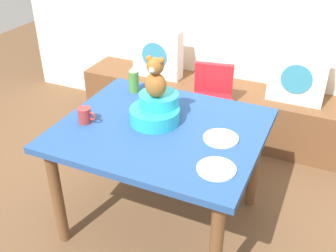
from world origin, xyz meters
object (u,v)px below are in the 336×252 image
object	(u,v)px
pillow_floral_right	(298,76)
cell_phone	(162,100)
infant_seat_teal	(156,110)
highchair	(210,102)
dinner_plate_far	(221,138)
teddy_bear	(155,78)
book_stack	(216,81)
dinner_plate_near	(216,169)
dining_table	(161,141)
ketchup_bottle	(134,80)
coffee_mug	(85,115)
pillow_floral_left	(158,53)

from	to	relation	value
pillow_floral_right	cell_phone	xyz separation A→B (m)	(-0.75, -0.93, 0.06)
infant_seat_teal	cell_phone	xyz separation A→B (m)	(-0.07, 0.24, -0.07)
highchair	dinner_plate_far	distance (m)	0.90
highchair	teddy_bear	bearing A→B (deg)	-97.26
book_stack	dinner_plate_near	xyz separation A→B (m)	(0.49, -1.52, 0.25)
book_stack	cell_phone	world-z (taller)	cell_phone
dining_table	ketchup_bottle	bearing A→B (deg)	136.30
coffee_mug	dinner_plate_near	world-z (taller)	coffee_mug
infant_seat_teal	dining_table	bearing A→B (deg)	-44.04
pillow_floral_left	dinner_plate_far	xyz separation A→B (m)	(0.98, -1.22, 0.07)
book_stack	pillow_floral_left	bearing A→B (deg)	-177.81
ketchup_bottle	teddy_bear	bearing A→B (deg)	-43.69
ketchup_bottle	coffee_mug	world-z (taller)	ketchup_bottle
infant_seat_teal	coffee_mug	distance (m)	0.43
highchair	teddy_bear	size ratio (longest dim) A/B	3.16
coffee_mug	dinner_plate_near	size ratio (longest dim) A/B	0.60
highchair	infant_seat_teal	xyz separation A→B (m)	(-0.10, -0.76, 0.29)
pillow_floral_right	teddy_bear	distance (m)	1.40
cell_phone	infant_seat_teal	bearing A→B (deg)	-108.25
teddy_bear	cell_phone	world-z (taller)	teddy_bear
pillow_floral_left	highchair	world-z (taller)	pillow_floral_left
dining_table	teddy_bear	xyz separation A→B (m)	(-0.06, 0.06, 0.38)
ketchup_bottle	cell_phone	bearing A→B (deg)	-12.50
coffee_mug	cell_phone	bearing A→B (deg)	55.59
dinner_plate_far	cell_phone	size ratio (longest dim) A/B	1.39
dining_table	dinner_plate_far	bearing A→B (deg)	2.28
infant_seat_teal	pillow_floral_left	bearing A→B (deg)	115.10
teddy_bear	cell_phone	distance (m)	0.38
pillow_floral_left	dinner_plate_near	xyz separation A→B (m)	(1.04, -1.50, 0.07)
pillow_floral_right	teddy_bear	bearing A→B (deg)	-119.71
infant_seat_teal	cell_phone	bearing A→B (deg)	106.95
highchair	pillow_floral_left	bearing A→B (deg)	147.34
teddy_bear	dinner_plate_near	size ratio (longest dim) A/B	1.25
coffee_mug	infant_seat_teal	bearing A→B (deg)	27.51
pillow_floral_right	teddy_bear	world-z (taller)	teddy_bear
dining_table	dinner_plate_far	size ratio (longest dim) A/B	5.93
ketchup_bottle	coffee_mug	size ratio (longest dim) A/B	1.54
cell_phone	teddy_bear	bearing A→B (deg)	-108.29
dinner_plate_near	cell_phone	xyz separation A→B (m)	(-0.56, 0.57, -0.00)
pillow_floral_left	teddy_bear	world-z (taller)	teddy_bear
pillow_floral_right	pillow_floral_left	bearing A→B (deg)	180.00
highchair	infant_seat_teal	world-z (taller)	infant_seat_teal
dinner_plate_near	cell_phone	bearing A→B (deg)	134.77
dining_table	cell_phone	distance (m)	0.35
pillow_floral_left	infant_seat_teal	distance (m)	1.31
dinner_plate_far	coffee_mug	bearing A→B (deg)	-169.18
dinner_plate_near	cell_phone	size ratio (longest dim) A/B	1.39
dinner_plate_near	cell_phone	distance (m)	0.80
coffee_mug	dinner_plate_far	distance (m)	0.82
pillow_floral_right	dining_table	world-z (taller)	pillow_floral_right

